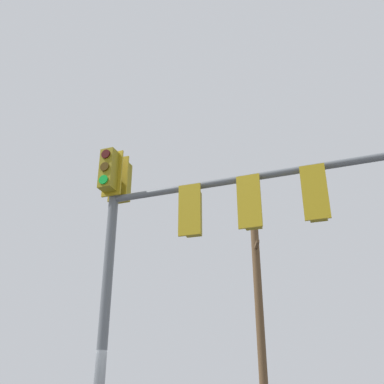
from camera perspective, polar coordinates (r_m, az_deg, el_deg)
The scene contains 2 objects.
signal_mast_assembly at distance 8.88m, azimuth -2.28°, elevation -4.16°, with size 5.60×1.73×6.59m.
utility_pole_wooden at distance 19.08m, azimuth 8.47°, elevation -15.65°, with size 0.34×2.07×8.99m.
Camera 1 is at (2.23, -7.53, 1.63)m, focal length 42.76 mm.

